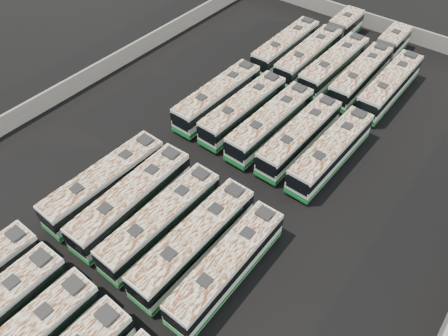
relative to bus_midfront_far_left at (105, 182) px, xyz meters
The scene contains 17 objects.
ground 10.94m from the bus_midfront_far_left, 51.27° to the left, with size 140.00×140.00×0.00m, color black.
perimeter_wall 10.81m from the bus_midfront_far_left, 51.27° to the left, with size 45.20×73.20×2.20m.
bus_midfront_far_left is the anchor object (origin of this frame).
bus_midfront_left 3.43m from the bus_midfront_far_left, ahead, with size 2.96×12.69×3.56m.
bus_midfront_center 7.04m from the bus_midfront_far_left, ahead, with size 2.74×12.32×3.47m.
bus_midfront_right 10.60m from the bus_midfront_far_left, ahead, with size 2.75×12.64×3.56m.
bus_midfront_far_right 14.04m from the bus_midfront_far_left, ahead, with size 2.64×12.06×3.39m.
bus_midback_far_left 16.41m from the bus_midfront_far_left, 90.24° to the left, with size 2.77×12.47×3.51m.
bus_midback_left 16.78m from the bus_midfront_far_left, 78.04° to the left, with size 2.87×12.28×3.45m.
bus_midback_center 17.78m from the bus_midfront_far_left, 66.48° to the left, with size 2.88×12.47×3.50m.
bus_midback_right 19.51m from the bus_midfront_far_left, 57.15° to the left, with size 2.73×12.19×3.43m.
bus_midback_far_right 21.63m from the bus_midfront_far_left, 49.16° to the left, with size 2.86×12.35×3.47m.
bus_back_far_left 30.34m from the bus_midfront_far_left, 90.00° to the left, with size 2.65×12.28×3.46m.
bus_back_left 33.60m from the bus_midfront_far_left, 84.04° to the left, with size 2.80×19.27×3.49m.
bus_back_center 30.91m from the bus_midfront_far_left, 76.81° to the left, with size 2.89×12.64×3.55m.
bus_back_right 35.00m from the bus_midfront_far_left, 72.53° to the left, with size 2.83×18.86×3.41m.
bus_back_far_right 33.45m from the bus_midfront_far_left, 65.08° to the left, with size 2.66×12.47×3.51m.
Camera 1 is at (18.29, -22.76, 31.06)m, focal length 35.00 mm.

